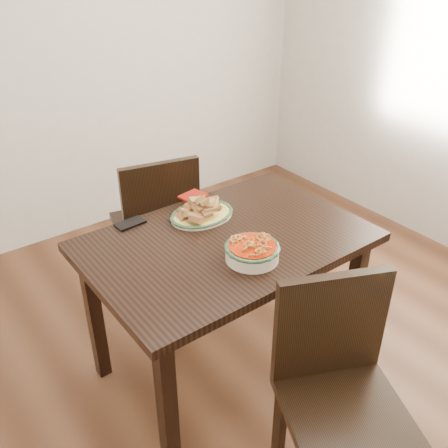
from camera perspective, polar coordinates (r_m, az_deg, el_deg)
floor at (r=2.67m, az=3.14°, el=-14.79°), size 3.50×3.50×0.00m
wall_back at (r=3.45m, az=-16.26°, el=19.44°), size 3.50×0.10×2.60m
dining_table at (r=2.21m, az=0.31°, el=-3.77°), size 1.20×0.80×0.75m
chair_far at (r=2.81m, az=-7.62°, el=0.40°), size 0.50×0.50×0.89m
chair_near at (r=1.92m, az=12.82°, el=-17.07°), size 0.56×0.56×0.89m
fish_plate at (r=2.29m, az=-2.57°, el=1.79°), size 0.30×0.24×0.11m
noodle_bowl at (r=2.00m, az=3.24°, el=-2.96°), size 0.23×0.23×0.08m
smartphone at (r=2.29m, az=-10.69°, el=0.07°), size 0.14×0.08×0.01m
napkin at (r=2.48m, az=-3.55°, el=3.17°), size 0.14×0.12×0.01m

